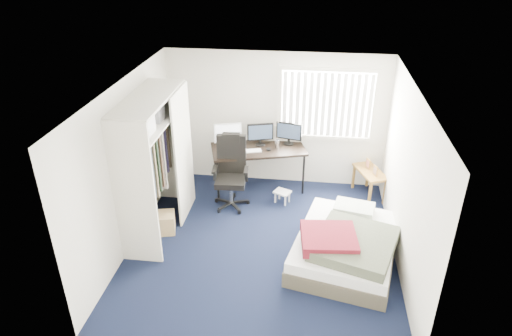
{
  "coord_description": "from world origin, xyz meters",
  "views": [
    {
      "loc": [
        0.64,
        -5.69,
        4.33
      ],
      "look_at": [
        -0.15,
        0.4,
        1.12
      ],
      "focal_mm": 32.0,
      "sensor_mm": 36.0,
      "label": 1
    }
  ],
  "objects_px": {
    "bed": "(346,245)",
    "office_chair": "(231,179)",
    "nightstand": "(370,174)",
    "desk": "(258,147)"
  },
  "relations": [
    {
      "from": "desk",
      "to": "bed",
      "type": "distance_m",
      "value": 2.56
    },
    {
      "from": "desk",
      "to": "office_chair",
      "type": "distance_m",
      "value": 0.82
    },
    {
      "from": "office_chair",
      "to": "nightstand",
      "type": "xyz_separation_m",
      "value": [
        2.43,
        0.57,
        -0.05
      ]
    },
    {
      "from": "desk",
      "to": "office_chair",
      "type": "xyz_separation_m",
      "value": [
        -0.4,
        -0.62,
        -0.35
      ]
    },
    {
      "from": "desk",
      "to": "nightstand",
      "type": "bearing_deg",
      "value": -1.4
    },
    {
      "from": "office_chair",
      "to": "bed",
      "type": "distance_m",
      "value": 2.36
    },
    {
      "from": "desk",
      "to": "bed",
      "type": "xyz_separation_m",
      "value": [
        1.53,
        -1.97,
        -0.58
      ]
    },
    {
      "from": "bed",
      "to": "office_chair",
      "type": "bearing_deg",
      "value": 145.03
    },
    {
      "from": "office_chair",
      "to": "nightstand",
      "type": "height_order",
      "value": "office_chair"
    },
    {
      "from": "office_chair",
      "to": "bed",
      "type": "relative_size",
      "value": 0.61
    }
  ]
}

